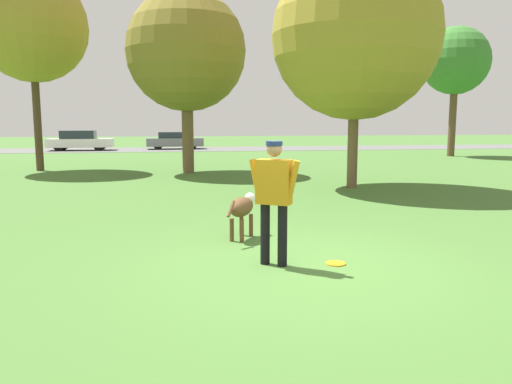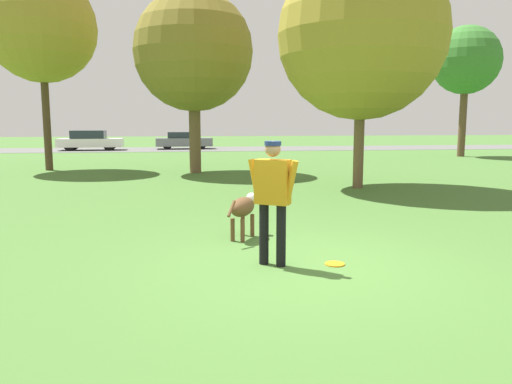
{
  "view_description": "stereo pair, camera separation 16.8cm",
  "coord_description": "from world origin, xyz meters",
  "px_view_note": "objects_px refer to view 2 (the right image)",
  "views": [
    {
      "loc": [
        -1.65,
        -6.42,
        1.95
      ],
      "look_at": [
        -0.48,
        0.89,
        0.9
      ],
      "focal_mm": 35.0,
      "sensor_mm": 36.0,
      "label": 1
    },
    {
      "loc": [
        -1.48,
        -6.44,
        1.95
      ],
      "look_at": [
        -0.48,
        0.89,
        0.9
      ],
      "focal_mm": 35.0,
      "sensor_mm": 36.0,
      "label": 2
    }
  ],
  "objects_px": {
    "dog": "(243,208)",
    "tree_far_right": "(466,61)",
    "parked_car_grey": "(184,140)",
    "parked_car_white": "(90,140)",
    "frisbee": "(335,264)",
    "tree_near_right": "(362,35)",
    "tree_far_left": "(41,28)",
    "person": "(273,192)",
    "tree_mid_center": "(194,52)"
  },
  "relations": [
    {
      "from": "tree_mid_center",
      "to": "tree_far_left",
      "type": "bearing_deg",
      "value": 163.62
    },
    {
      "from": "dog",
      "to": "person",
      "type": "bearing_deg",
      "value": -144.91
    },
    {
      "from": "frisbee",
      "to": "tree_far_right",
      "type": "height_order",
      "value": "tree_far_right"
    },
    {
      "from": "tree_far_left",
      "to": "parked_car_white",
      "type": "height_order",
      "value": "tree_far_left"
    },
    {
      "from": "dog",
      "to": "parked_car_white",
      "type": "xyz_separation_m",
      "value": [
        -7.44,
        26.93,
        0.15
      ]
    },
    {
      "from": "person",
      "to": "tree_mid_center",
      "type": "xyz_separation_m",
      "value": [
        -0.83,
        12.69,
        3.5
      ]
    },
    {
      "from": "dog",
      "to": "parked_car_white",
      "type": "height_order",
      "value": "parked_car_white"
    },
    {
      "from": "person",
      "to": "tree_near_right",
      "type": "bearing_deg",
      "value": 95.45
    },
    {
      "from": "dog",
      "to": "parked_car_grey",
      "type": "xyz_separation_m",
      "value": [
        -1.17,
        27.68,
        0.09
      ]
    },
    {
      "from": "dog",
      "to": "tree_far_right",
      "type": "relative_size",
      "value": 0.15
    },
    {
      "from": "tree_mid_center",
      "to": "person",
      "type": "bearing_deg",
      "value": -86.25
    },
    {
      "from": "tree_near_right",
      "to": "tree_far_left",
      "type": "xyz_separation_m",
      "value": [
        -10.49,
        6.86,
        1.16
      ]
    },
    {
      "from": "frisbee",
      "to": "dog",
      "type": "bearing_deg",
      "value": 121.53
    },
    {
      "from": "tree_far_right",
      "to": "parked_car_white",
      "type": "distance_m",
      "value": 23.92
    },
    {
      "from": "tree_mid_center",
      "to": "parked_car_white",
      "type": "bearing_deg",
      "value": 113.23
    },
    {
      "from": "tree_near_right",
      "to": "tree_far_right",
      "type": "relative_size",
      "value": 0.95
    },
    {
      "from": "frisbee",
      "to": "tree_far_right",
      "type": "xyz_separation_m",
      "value": [
        13.18,
        19.67,
        5.21
      ]
    },
    {
      "from": "tree_near_right",
      "to": "parked_car_grey",
      "type": "xyz_separation_m",
      "value": [
        -5.23,
        21.78,
        -3.77
      ]
    },
    {
      "from": "person",
      "to": "dog",
      "type": "distance_m",
      "value": 1.72
    },
    {
      "from": "dog",
      "to": "parked_car_white",
      "type": "distance_m",
      "value": 27.94
    },
    {
      "from": "parked_car_white",
      "to": "tree_near_right",
      "type": "bearing_deg",
      "value": -62.31
    },
    {
      "from": "frisbee",
      "to": "tree_near_right",
      "type": "bearing_deg",
      "value": 68.62
    },
    {
      "from": "tree_far_left",
      "to": "dog",
      "type": "bearing_deg",
      "value": -63.25
    },
    {
      "from": "parked_car_white",
      "to": "parked_car_grey",
      "type": "distance_m",
      "value": 6.31
    },
    {
      "from": "tree_far_right",
      "to": "person",
      "type": "bearing_deg",
      "value": -125.66
    },
    {
      "from": "dog",
      "to": "tree_near_right",
      "type": "relative_size",
      "value": 0.16
    },
    {
      "from": "frisbee",
      "to": "parked_car_grey",
      "type": "height_order",
      "value": "parked_car_grey"
    },
    {
      "from": "dog",
      "to": "tree_far_left",
      "type": "xyz_separation_m",
      "value": [
        -6.43,
        12.76,
        5.02
      ]
    },
    {
      "from": "tree_mid_center",
      "to": "parked_car_white",
      "type": "relative_size",
      "value": 1.59
    },
    {
      "from": "tree_mid_center",
      "to": "tree_near_right",
      "type": "distance_m",
      "value": 6.96
    },
    {
      "from": "person",
      "to": "parked_car_grey",
      "type": "relative_size",
      "value": 0.42
    },
    {
      "from": "tree_mid_center",
      "to": "tree_far_right",
      "type": "relative_size",
      "value": 0.95
    },
    {
      "from": "tree_mid_center",
      "to": "tree_far_right",
      "type": "distance_m",
      "value": 16.4
    },
    {
      "from": "tree_far_right",
      "to": "parked_car_white",
      "type": "height_order",
      "value": "tree_far_right"
    },
    {
      "from": "person",
      "to": "frisbee",
      "type": "relative_size",
      "value": 6.22
    },
    {
      "from": "parked_car_grey",
      "to": "parked_car_white",
      "type": "bearing_deg",
      "value": -175.52
    },
    {
      "from": "dog",
      "to": "tree_mid_center",
      "type": "height_order",
      "value": "tree_mid_center"
    },
    {
      "from": "tree_mid_center",
      "to": "tree_far_right",
      "type": "bearing_deg",
      "value": 24.82
    },
    {
      "from": "tree_far_right",
      "to": "tree_far_left",
      "type": "distance_m",
      "value": 21.32
    },
    {
      "from": "person",
      "to": "frisbee",
      "type": "height_order",
      "value": "person"
    },
    {
      "from": "parked_car_white",
      "to": "dog",
      "type": "bearing_deg",
      "value": -75.52
    },
    {
      "from": "frisbee",
      "to": "tree_near_right",
      "type": "xyz_separation_m",
      "value": [
        2.99,
        7.64,
        4.36
      ]
    },
    {
      "from": "parked_car_white",
      "to": "tree_mid_center",
      "type": "bearing_deg",
      "value": -67.72
    },
    {
      "from": "person",
      "to": "dog",
      "type": "bearing_deg",
      "value": 129.92
    },
    {
      "from": "tree_far_right",
      "to": "tree_near_right",
      "type": "bearing_deg",
      "value": -130.27
    },
    {
      "from": "tree_near_right",
      "to": "person",
      "type": "bearing_deg",
      "value": -117.03
    },
    {
      "from": "frisbee",
      "to": "parked_car_white",
      "type": "distance_m",
      "value": 29.91
    },
    {
      "from": "tree_far_right",
      "to": "parked_car_white",
      "type": "bearing_deg",
      "value": 157.45
    },
    {
      "from": "person",
      "to": "tree_near_right",
      "type": "relative_size",
      "value": 0.25
    },
    {
      "from": "tree_far_left",
      "to": "tree_near_right",
      "type": "bearing_deg",
      "value": -33.2
    }
  ]
}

